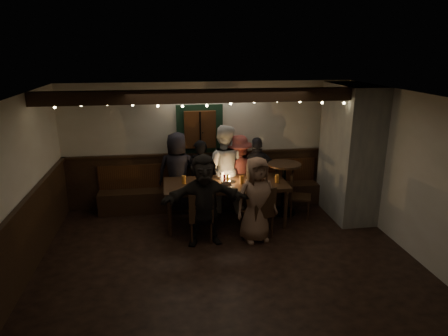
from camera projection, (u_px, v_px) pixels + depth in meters
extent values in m
cube|color=black|center=(227.00, 260.00, 6.38)|extent=(6.00, 5.00, 0.01)
cube|color=black|center=(228.00, 96.00, 5.62)|extent=(6.00, 5.00, 0.01)
cube|color=beige|center=(209.00, 145.00, 8.37)|extent=(6.00, 0.01, 2.60)
cube|color=beige|center=(16.00, 194.00, 5.58)|extent=(0.01, 5.00, 2.60)
cube|color=beige|center=(412.00, 174.00, 6.42)|extent=(0.01, 5.00, 2.60)
cube|color=black|center=(210.00, 179.00, 8.56)|extent=(6.00, 0.05, 1.10)
cube|color=black|center=(26.00, 242.00, 5.81)|extent=(0.05, 5.00, 1.10)
cube|color=slate|center=(350.00, 152.00, 7.79)|extent=(0.70, 1.40, 2.60)
cube|color=black|center=(211.00, 197.00, 8.42)|extent=(4.60, 0.45, 0.45)
cube|color=#36180B|center=(210.00, 173.00, 8.46)|extent=(4.60, 0.06, 0.50)
cube|color=black|center=(200.00, 129.00, 8.18)|extent=(0.95, 0.04, 1.00)
cube|color=#36180B|center=(200.00, 130.00, 8.12)|extent=(0.64, 0.12, 0.76)
cube|color=black|center=(219.00, 96.00, 6.60)|extent=(6.00, 0.16, 0.22)
sphere|color=#FFE599|center=(55.00, 107.00, 6.26)|extent=(0.04, 0.04, 0.04)
sphere|color=#FFE599|center=(81.00, 105.00, 6.31)|extent=(0.04, 0.04, 0.04)
sphere|color=#FFE599|center=(107.00, 104.00, 6.36)|extent=(0.04, 0.04, 0.04)
sphere|color=#FFE599|center=(133.00, 105.00, 6.42)|extent=(0.04, 0.04, 0.04)
sphere|color=#FFE599|center=(158.00, 106.00, 6.48)|extent=(0.04, 0.04, 0.04)
sphere|color=#FFE599|center=(183.00, 106.00, 6.54)|extent=(0.04, 0.04, 0.04)
sphere|color=#FFE599|center=(207.00, 106.00, 6.60)|extent=(0.04, 0.04, 0.04)
sphere|color=#FFE599|center=(231.00, 104.00, 6.65)|extent=(0.04, 0.04, 0.04)
sphere|color=#FFE599|center=(254.00, 102.00, 6.69)|extent=(0.04, 0.04, 0.04)
sphere|color=#FFE599|center=(277.00, 101.00, 6.75)|extent=(0.04, 0.04, 0.04)
sphere|color=#FFE599|center=(300.00, 102.00, 6.81)|extent=(0.04, 0.04, 0.04)
sphere|color=#FFE599|center=(322.00, 103.00, 6.87)|extent=(0.04, 0.04, 0.04)
sphere|color=#FFE599|center=(344.00, 103.00, 6.93)|extent=(0.04, 0.04, 0.04)
sphere|color=#FFE599|center=(366.00, 102.00, 6.99)|extent=(0.04, 0.04, 0.04)
cube|color=black|center=(226.00, 184.00, 7.50)|extent=(2.30, 0.99, 0.07)
cylinder|color=black|center=(170.00, 216.00, 7.09)|extent=(0.08, 0.08, 0.76)
cylinder|color=black|center=(169.00, 200.00, 7.86)|extent=(0.08, 0.08, 0.76)
cylinder|color=black|center=(285.00, 210.00, 7.38)|extent=(0.08, 0.08, 0.76)
cylinder|color=black|center=(274.00, 194.00, 8.15)|extent=(0.08, 0.08, 0.76)
cylinder|color=#BF7226|center=(184.00, 180.00, 7.42)|extent=(0.08, 0.08, 0.15)
cylinder|color=#BF7226|center=(208.00, 184.00, 7.19)|extent=(0.08, 0.08, 0.15)
cylinder|color=silver|center=(222.00, 176.00, 7.64)|extent=(0.08, 0.08, 0.15)
cylinder|color=#BF7226|center=(242.00, 180.00, 7.42)|extent=(0.08, 0.08, 0.15)
cylinder|color=silver|center=(253.00, 173.00, 7.81)|extent=(0.08, 0.08, 0.15)
cylinder|color=#BF7226|center=(277.00, 179.00, 7.48)|extent=(0.08, 0.08, 0.15)
cylinder|color=white|center=(190.00, 190.00, 7.08)|extent=(0.28, 0.28, 0.02)
cube|color=#B2B2B7|center=(226.00, 182.00, 7.43)|extent=(0.18, 0.11, 0.05)
cylinder|color=#990C0C|center=(224.00, 179.00, 7.41)|extent=(0.04, 0.04, 0.18)
cylinder|color=gold|center=(228.00, 179.00, 7.42)|extent=(0.04, 0.04, 0.18)
cylinder|color=silver|center=(229.00, 179.00, 7.54)|extent=(0.05, 0.05, 0.09)
sphere|color=#FFB24C|center=(229.00, 176.00, 7.52)|extent=(0.03, 0.03, 0.03)
cube|color=black|center=(201.00, 218.00, 6.93)|extent=(0.44, 0.44, 0.04)
cube|color=black|center=(201.00, 208.00, 6.68)|extent=(0.41, 0.06, 0.47)
cylinder|color=black|center=(210.00, 225.00, 7.17)|extent=(0.04, 0.04, 0.40)
cylinder|color=black|center=(211.00, 233.00, 6.85)|extent=(0.04, 0.04, 0.40)
cylinder|color=black|center=(192.00, 225.00, 7.14)|extent=(0.04, 0.04, 0.40)
cylinder|color=black|center=(192.00, 234.00, 6.82)|extent=(0.04, 0.04, 0.40)
cube|color=black|center=(259.00, 214.00, 7.05)|extent=(0.57, 0.57, 0.04)
cube|color=black|center=(266.00, 203.00, 6.82)|extent=(0.41, 0.21, 0.49)
cylinder|color=black|center=(260.00, 220.00, 7.35)|extent=(0.04, 0.04, 0.42)
cylinder|color=black|center=(272.00, 227.00, 7.07)|extent=(0.04, 0.04, 0.42)
cylinder|color=black|center=(245.00, 224.00, 7.18)|extent=(0.04, 0.04, 0.42)
cylinder|color=black|center=(256.00, 231.00, 6.89)|extent=(0.04, 0.04, 0.42)
cube|color=black|center=(300.00, 197.00, 7.90)|extent=(0.53, 0.53, 0.04)
cube|color=black|center=(292.00, 184.00, 7.87)|extent=(0.18, 0.39, 0.46)
cylinder|color=black|center=(308.00, 211.00, 7.78)|extent=(0.03, 0.03, 0.40)
cylinder|color=black|center=(291.00, 210.00, 7.85)|extent=(0.03, 0.03, 0.40)
cylinder|color=black|center=(308.00, 205.00, 8.08)|extent=(0.03, 0.03, 0.40)
cylinder|color=black|center=(292.00, 203.00, 8.15)|extent=(0.03, 0.03, 0.40)
cylinder|color=black|center=(282.00, 212.00, 8.21)|extent=(0.54, 0.54, 0.03)
cylinder|color=black|center=(283.00, 189.00, 8.06)|extent=(0.07, 0.07, 1.03)
cylinder|color=black|center=(285.00, 164.00, 7.91)|extent=(0.66, 0.66, 0.04)
imported|color=black|center=(178.00, 172.00, 8.09)|extent=(0.87, 0.63, 1.65)
imported|color=black|center=(200.00, 176.00, 8.16)|extent=(0.57, 0.39, 1.49)
imported|color=silver|center=(223.00, 169.00, 8.08)|extent=(1.01, 0.87, 1.80)
imported|color=brown|center=(238.00, 173.00, 8.21)|extent=(1.12, 0.80, 1.57)
imported|color=black|center=(257.00, 173.00, 8.29)|extent=(0.89, 0.38, 1.51)
imported|color=black|center=(204.00, 200.00, 6.73)|extent=(1.48, 0.51, 1.59)
imported|color=brown|center=(256.00, 200.00, 6.84)|extent=(0.82, 0.61, 1.51)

